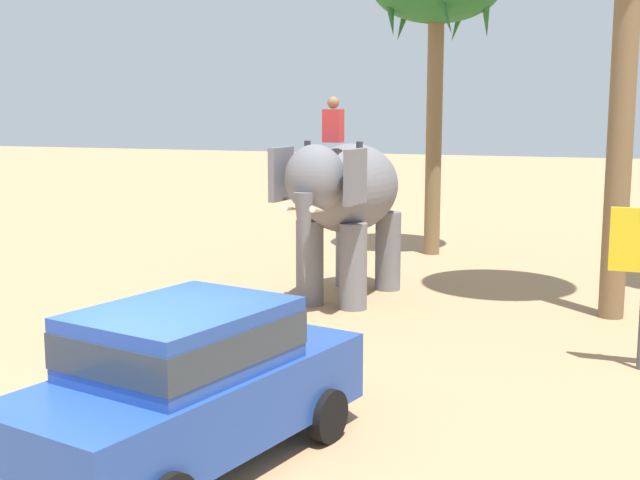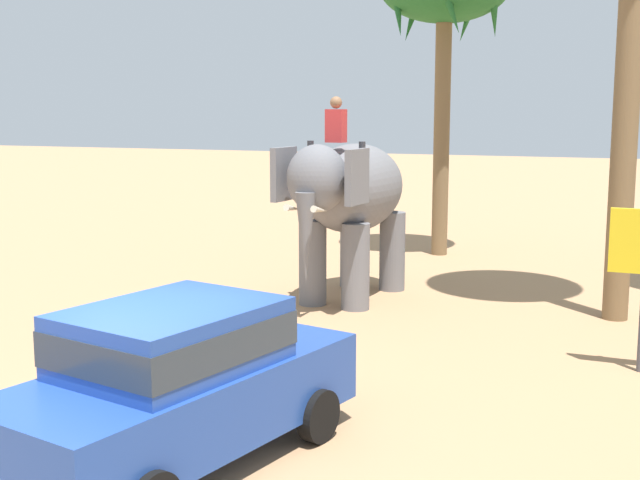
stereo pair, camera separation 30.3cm
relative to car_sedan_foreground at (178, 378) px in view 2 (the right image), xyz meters
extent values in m
plane|color=tan|center=(-0.38, -0.36, -0.93)|extent=(120.00, 120.00, 0.00)
cube|color=#23479E|center=(0.01, 0.04, -0.25)|extent=(2.50, 4.36, 0.76)
cube|color=#23479E|center=(-0.01, -0.06, 0.45)|extent=(1.95, 2.37, 0.64)
cube|color=#2D3842|center=(-0.01, -0.06, 0.45)|extent=(1.98, 2.40, 0.35)
cylinder|color=black|center=(-0.57, 1.45, -0.63)|extent=(0.30, 0.62, 0.60)
cylinder|color=black|center=(1.10, 1.11, -0.63)|extent=(0.30, 0.62, 0.60)
cylinder|color=black|center=(-1.08, -1.04, -0.63)|extent=(0.30, 0.62, 0.60)
ellipsoid|color=slate|center=(-1.07, 8.08, 1.22)|extent=(1.78, 3.19, 1.70)
cylinder|color=slate|center=(-0.69, 7.13, -0.13)|extent=(0.52, 0.52, 1.60)
cylinder|color=slate|center=(-1.57, 7.18, -0.13)|extent=(0.52, 0.52, 1.60)
cylinder|color=slate|center=(-0.58, 8.98, -0.13)|extent=(0.52, 0.52, 1.60)
cylinder|color=slate|center=(-1.46, 9.04, -0.13)|extent=(0.52, 0.52, 1.60)
ellipsoid|color=slate|center=(-1.17, 6.46, 1.52)|extent=(1.16, 1.06, 1.20)
cube|color=slate|center=(-0.45, 6.52, 1.57)|extent=(0.17, 0.81, 0.96)
cube|color=slate|center=(-1.88, 6.60, 1.57)|extent=(0.17, 0.81, 0.96)
cone|color=slate|center=(-1.20, 6.01, 0.52)|extent=(0.38, 0.38, 1.60)
cone|color=beige|center=(-0.93, 6.04, 1.02)|extent=(0.15, 0.57, 0.21)
cone|color=beige|center=(-1.45, 6.07, 1.02)|extent=(0.15, 0.57, 0.21)
cube|color=red|center=(-1.12, 7.23, 2.42)|extent=(0.35, 0.26, 0.60)
sphere|color=#8E6647|center=(-1.12, 7.23, 2.84)|extent=(0.22, 0.22, 0.22)
cylinder|color=#333338|center=(-0.61, 7.20, 1.87)|extent=(0.12, 0.12, 0.55)
cylinder|color=#333338|center=(-1.64, 7.26, 1.87)|extent=(0.12, 0.12, 0.55)
cylinder|color=brown|center=(3.78, 8.21, 3.87)|extent=(0.44, 0.44, 9.59)
cylinder|color=brown|center=(-0.77, 13.49, 2.28)|extent=(0.40, 0.40, 6.43)
cone|color=#1E5B28|center=(0.43, 13.49, 5.20)|extent=(0.40, 0.92, 1.64)
cone|color=#1E5B28|center=(-0.40, 14.64, 5.20)|extent=(0.91, 0.57, 1.67)
cone|color=#1E5B28|center=(-1.74, 14.20, 5.20)|extent=(0.73, 0.83, 1.69)
cone|color=#1E5B28|center=(-1.74, 12.79, 5.20)|extent=(0.73, 0.83, 1.69)
cone|color=#1E5B28|center=(-0.40, 12.35, 5.20)|extent=(0.91, 0.57, 1.67)
camera|label=1|loc=(4.23, -7.15, 2.72)|focal=47.00mm
camera|label=2|loc=(4.52, -7.04, 2.72)|focal=47.00mm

